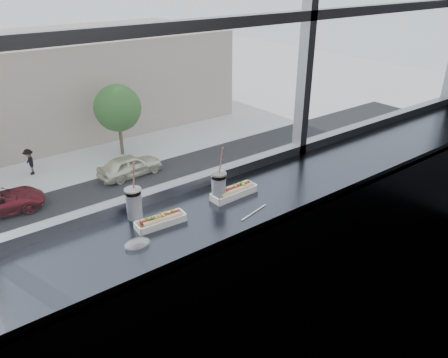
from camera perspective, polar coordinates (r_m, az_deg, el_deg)
wall_back_lower at (r=2.82m, az=-5.69°, el=-11.65°), size 6.00×0.00×6.00m
counter at (r=2.33m, az=-2.64°, el=-4.86°), size 6.00×0.55×0.06m
counter_fascia at (r=2.49m, az=1.16°, el=-17.65°), size 6.00×0.04×1.04m
hotdog_tray_left at (r=2.21m, az=-8.26°, el=-5.34°), size 0.26×0.10×0.06m
hotdog_tray_right at (r=2.45m, az=1.30°, el=-1.63°), size 0.29×0.10×0.07m
soda_cup_left at (r=2.26m, az=-11.69°, el=-2.95°), size 0.09×0.09×0.32m
soda_cup_right at (r=2.38m, az=-0.70°, el=-0.85°), size 0.09×0.09×0.32m
loose_straw at (r=2.30m, az=3.91°, el=-4.38°), size 0.20×0.05×0.01m
wrapper at (r=2.08m, az=-11.27°, el=-8.28°), size 0.11×0.08×0.03m
car_near_e at (r=25.60m, az=-0.10°, el=-2.40°), size 2.87×6.28×2.05m
car_far_c at (r=30.89m, az=-12.23°, el=2.17°), size 2.99×6.35×2.06m
car_near_c at (r=21.81m, az=-25.04°, el=-10.88°), size 2.56×6.01×1.99m
car_near_d at (r=23.22m, az=-10.40°, el=-5.88°), size 3.34×6.86×2.21m
pedestrian_c at (r=33.32m, az=-24.12°, el=2.35°), size 0.75×1.01×2.26m
tree_right at (r=33.93m, az=-13.72°, el=8.98°), size 3.54×3.54×5.53m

